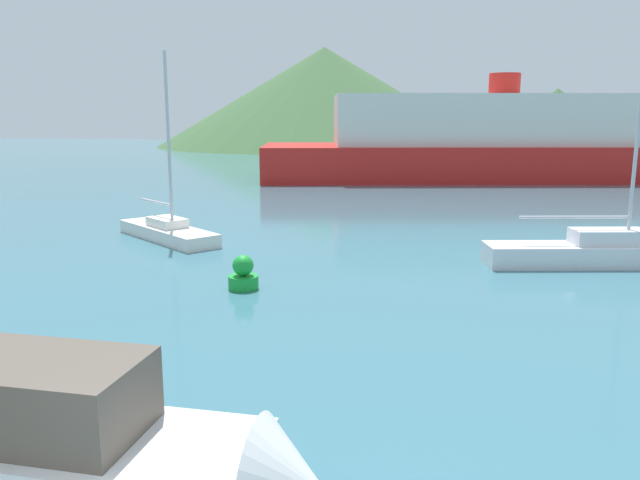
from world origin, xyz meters
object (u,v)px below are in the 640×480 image
motorboat_near (98,456)px  buoy_marker (243,275)px  sailboat_inner (168,230)px  sailboat_middle (608,251)px  ferry_distant (501,142)px

motorboat_near → buoy_marker: 9.96m
sailboat_inner → motorboat_near: bearing=-30.3°
motorboat_near → sailboat_middle: bearing=58.3°
ferry_distant → buoy_marker: 35.77m
sailboat_inner → buoy_marker: sailboat_inner is taller
motorboat_near → sailboat_inner: bearing=112.8°
ferry_distant → buoy_marker: ferry_distant is taller
motorboat_near → sailboat_inner: (-6.37, 16.27, -0.22)m
sailboat_inner → buoy_marker: size_ratio=7.32×
sailboat_inner → sailboat_middle: (16.06, -1.42, 0.10)m
sailboat_inner → ferry_distant: (15.26, 27.84, 2.43)m
motorboat_near → buoy_marker: size_ratio=6.10×
sailboat_inner → ferry_distant: bearing=99.5°
sailboat_inner → buoy_marker: 8.20m
motorboat_near → sailboat_inner: 17.47m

